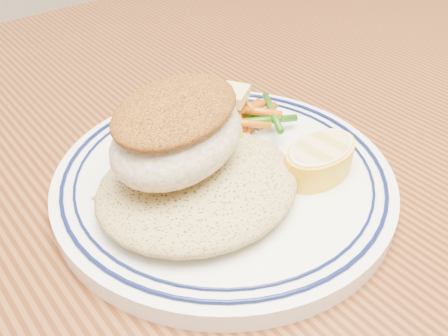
% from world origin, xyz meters
% --- Properties ---
extents(dining_table, '(1.50, 0.90, 0.75)m').
position_xyz_m(dining_table, '(0.00, 0.00, 0.65)').
color(dining_table, '#4A220E').
rests_on(dining_table, ground).
extents(plate, '(0.26, 0.26, 0.02)m').
position_xyz_m(plate, '(-0.01, 0.00, 0.76)').
color(plate, white).
rests_on(plate, dining_table).
extents(rice_pilaf, '(0.15, 0.13, 0.03)m').
position_xyz_m(rice_pilaf, '(-0.04, -0.01, 0.78)').
color(rice_pilaf, '#A48B52').
rests_on(rice_pilaf, plate).
extents(fish_fillet, '(0.13, 0.11, 0.05)m').
position_xyz_m(fish_fillet, '(-0.04, 0.01, 0.81)').
color(fish_fillet, beige).
rests_on(fish_fillet, rice_pilaf).
extents(vegetable_pile, '(0.10, 0.10, 0.03)m').
position_xyz_m(vegetable_pile, '(0.03, 0.06, 0.78)').
color(vegetable_pile, '#B18712').
rests_on(vegetable_pile, plate).
extents(butter_pat, '(0.03, 0.03, 0.01)m').
position_xyz_m(butter_pat, '(0.04, 0.05, 0.80)').
color(butter_pat, '#F4DB77').
rests_on(butter_pat, vegetable_pile).
extents(lemon_wedge, '(0.07, 0.06, 0.02)m').
position_xyz_m(lemon_wedge, '(0.05, -0.04, 0.78)').
color(lemon_wedge, yellow).
rests_on(lemon_wedge, plate).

